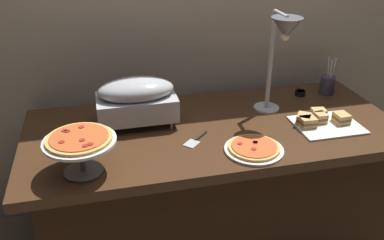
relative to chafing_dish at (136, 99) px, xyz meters
name	(u,v)px	position (x,y,z in m)	size (l,w,h in m)	color
ground_plane	(211,239)	(0.37, -0.11, -0.90)	(8.00, 8.00, 0.00)	brown
back_wall	(191,18)	(0.37, 0.39, 0.30)	(4.40, 0.04, 2.40)	tan
buffet_table	(212,186)	(0.37, -0.11, -0.52)	(1.90, 0.84, 0.76)	#422816
chafing_dish	(136,99)	(0.00, 0.00, 0.00)	(0.40, 0.22, 0.25)	#B7BABF
heat_lamp	(283,39)	(0.71, -0.10, 0.28)	(0.15, 0.29, 0.55)	#B7BABF
pizza_plate_front	(254,149)	(0.48, -0.39, -0.13)	(0.27, 0.27, 0.03)	white
pizza_plate_center	(80,143)	(-0.28, -0.38, 0.00)	(0.30, 0.30, 0.17)	#595B60
sandwich_platter	(322,121)	(0.91, -0.23, -0.12)	(0.33, 0.27, 0.06)	white
sauce_cup_near	(300,93)	(0.98, 0.14, -0.13)	(0.06, 0.06, 0.03)	black
utensil_holder	(327,84)	(1.14, 0.13, -0.08)	(0.08, 0.08, 0.23)	#383347
serving_spatula	(196,140)	(0.25, -0.23, -0.14)	(0.14, 0.14, 0.01)	#B7BABF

